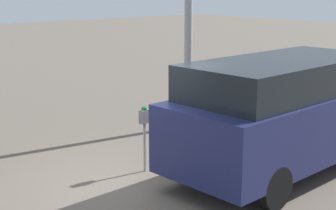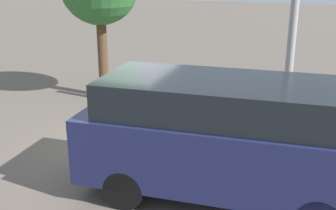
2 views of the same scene
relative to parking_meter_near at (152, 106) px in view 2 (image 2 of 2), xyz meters
name	(u,v)px [view 2 (image 2 of 2)]	position (x,y,z in m)	size (l,w,h in m)	color
ground_plane	(121,146)	(-0.68, -0.35, -0.96)	(80.00, 80.00, 0.00)	#60564C
parking_meter_near	(152,106)	(0.00, 0.00, 0.00)	(0.22, 0.14, 1.31)	#9E9EA3
lamp_post	(292,36)	(2.88, 1.89, 1.50)	(0.44, 0.44, 6.41)	beige
parked_van	(224,135)	(2.04, -1.73, 0.24)	(5.25, 2.29, 2.21)	navy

